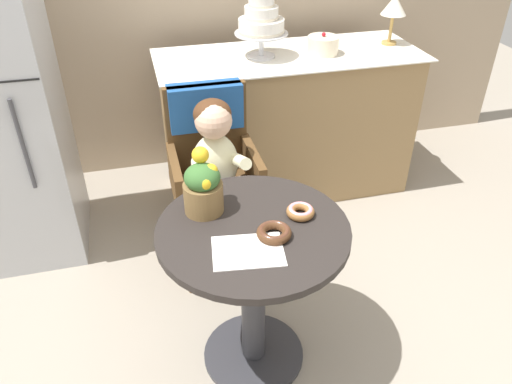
# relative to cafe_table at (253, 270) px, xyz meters

# --- Properties ---
(ground_plane) EXTENTS (8.00, 8.00, 0.00)m
(ground_plane) POSITION_rel_cafe_table_xyz_m (0.00, 0.00, -0.51)
(ground_plane) COLOR gray
(cafe_table) EXTENTS (0.72, 0.72, 0.72)m
(cafe_table) POSITION_rel_cafe_table_xyz_m (0.00, 0.00, 0.00)
(cafe_table) COLOR #282321
(cafe_table) RESTS_ON ground
(wicker_chair) EXTENTS (0.42, 0.45, 0.95)m
(wicker_chair) POSITION_rel_cafe_table_xyz_m (-0.03, 0.74, 0.13)
(wicker_chair) COLOR brown
(wicker_chair) RESTS_ON ground
(seated_child) EXTENTS (0.27, 0.32, 0.73)m
(seated_child) POSITION_rel_cafe_table_xyz_m (-0.03, 0.58, 0.17)
(seated_child) COLOR beige
(seated_child) RESTS_ON ground
(paper_napkin) EXTENTS (0.27, 0.21, 0.00)m
(paper_napkin) POSITION_rel_cafe_table_xyz_m (-0.05, -0.13, 0.21)
(paper_napkin) COLOR white
(paper_napkin) RESTS_ON cafe_table
(donut_front) EXTENTS (0.11, 0.11, 0.04)m
(donut_front) POSITION_rel_cafe_table_xyz_m (0.19, 0.03, 0.23)
(donut_front) COLOR #936033
(donut_front) RESTS_ON cafe_table
(donut_mid) EXTENTS (0.13, 0.13, 0.04)m
(donut_mid) POSITION_rel_cafe_table_xyz_m (0.06, -0.07, 0.23)
(donut_mid) COLOR #4C2D19
(donut_mid) RESTS_ON cafe_table
(flower_vase) EXTENTS (0.15, 0.15, 0.25)m
(flower_vase) POSITION_rel_cafe_table_xyz_m (-0.15, 0.15, 0.32)
(flower_vase) COLOR brown
(flower_vase) RESTS_ON cafe_table
(display_counter) EXTENTS (1.56, 0.62, 0.90)m
(display_counter) POSITION_rel_cafe_table_xyz_m (0.55, 1.30, -0.05)
(display_counter) COLOR #93754C
(display_counter) RESTS_ON ground
(tiered_cake_stand) EXTENTS (0.30, 0.30, 0.33)m
(tiered_cake_stand) POSITION_rel_cafe_table_xyz_m (0.38, 1.30, 0.59)
(tiered_cake_stand) COLOR silver
(tiered_cake_stand) RESTS_ON display_counter
(round_layer_cake) EXTENTS (0.18, 0.18, 0.12)m
(round_layer_cake) POSITION_rel_cafe_table_xyz_m (0.74, 1.26, 0.44)
(round_layer_cake) COLOR beige
(round_layer_cake) RESTS_ON display_counter
(table_lamp) EXTENTS (0.15, 0.15, 0.28)m
(table_lamp) POSITION_rel_cafe_table_xyz_m (1.20, 1.33, 0.61)
(table_lamp) COLOR #B28C47
(table_lamp) RESTS_ON display_counter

